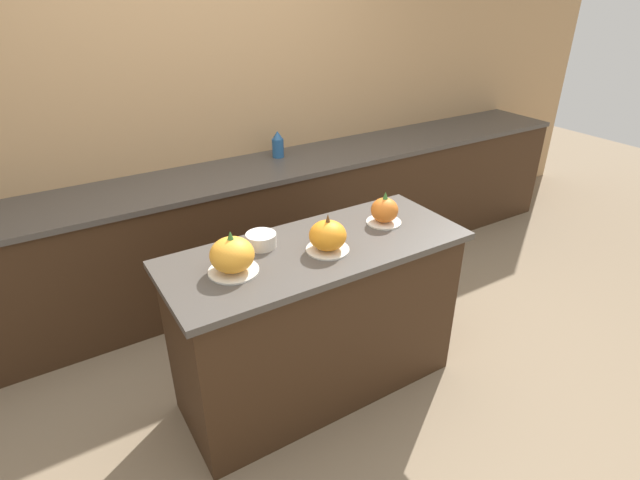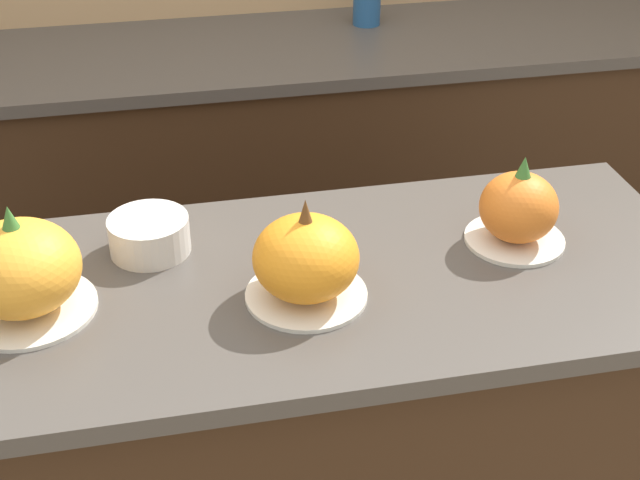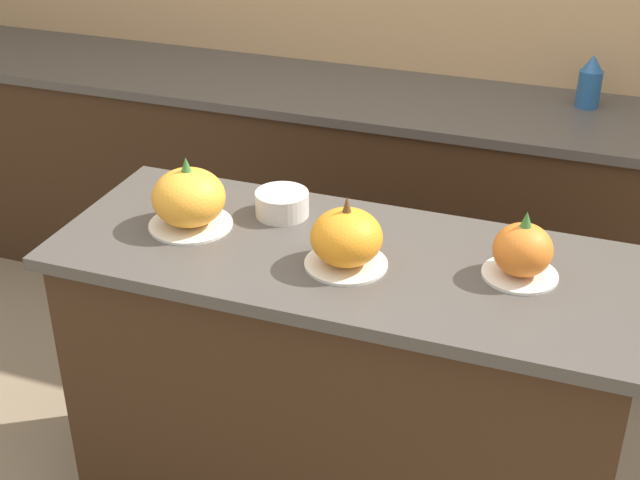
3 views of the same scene
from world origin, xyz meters
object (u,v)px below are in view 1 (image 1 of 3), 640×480
at_px(pumpkin_cake_left, 232,256).
at_px(pumpkin_cake_center, 328,236).
at_px(mixing_bowl, 261,240).
at_px(pumpkin_cake_right, 384,211).
at_px(bottle_tall, 278,145).

distance_m(pumpkin_cake_left, pumpkin_cake_center, 0.46).
bearing_deg(pumpkin_cake_center, pumpkin_cake_left, 173.51).
relative_size(pumpkin_cake_left, mixing_bowl, 1.54).
bearing_deg(pumpkin_cake_right, bottle_tall, 88.21).
distance_m(pumpkin_cake_left, mixing_bowl, 0.26).
height_order(pumpkin_cake_left, mixing_bowl, pumpkin_cake_left).
xyz_separation_m(pumpkin_cake_center, bottle_tall, (0.45, 1.37, 0.01)).
bearing_deg(mixing_bowl, bottle_tall, 59.06).
xyz_separation_m(pumpkin_cake_left, pumpkin_cake_right, (0.87, 0.04, -0.01)).
relative_size(pumpkin_cake_center, mixing_bowl, 1.42).
xyz_separation_m(bottle_tall, mixing_bowl, (-0.70, -1.18, -0.05)).
relative_size(pumpkin_cake_center, pumpkin_cake_right, 1.12).
relative_size(pumpkin_cake_left, bottle_tall, 1.18).
bearing_deg(mixing_bowl, pumpkin_cake_right, -8.88).
distance_m(pumpkin_cake_center, pumpkin_cake_right, 0.42).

